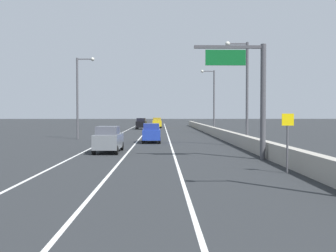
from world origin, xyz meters
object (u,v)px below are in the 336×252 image
Objects in this scene: lamp_post_right_third at (212,97)px; car_yellow_0 at (157,123)px; speed_advisory_sign at (287,138)px; lamp_post_right_second at (244,86)px; overhead_sign_gantry at (252,87)px; car_black_3 at (141,124)px; car_blue_1 at (151,133)px; car_gray_2 at (108,139)px; lamp_post_left_mid at (80,92)px.

lamp_post_right_third reaches higher than car_yellow_0.
speed_advisory_sign is 0.31× the size of lamp_post_right_second.
car_yellow_0 is (-8.56, 23.65, -4.45)m from lamp_post_right_third.
lamp_post_right_third is (1.83, 35.46, 0.78)m from overhead_sign_gantry.
car_black_3 is (-11.48, 16.90, -4.46)m from lamp_post_right_third.
car_yellow_0 is 7.35m from car_black_3.
lamp_post_right_third reaches higher than overhead_sign_gantry.
car_black_3 reaches higher than car_blue_1.
lamp_post_right_third is at bearing 65.97° from car_blue_1.
overhead_sign_gantry is at bearing -26.77° from car_gray_2.
overhead_sign_gantry is 26.65m from lamp_post_left_mid.
car_blue_1 is 36.58m from car_black_3.
lamp_post_right_third is 22.00m from lamp_post_left_mid.
speed_advisory_sign is at bearing -85.92° from overhead_sign_gantry.
overhead_sign_gantry reaches higher than car_black_3.
speed_advisory_sign reaches higher than car_gray_2.
car_gray_2 is (-3.20, -54.10, -0.05)m from car_yellow_0.
lamp_post_left_mid reaches higher than car_black_3.
overhead_sign_gantry is at bearing 94.08° from speed_advisory_sign.
car_black_3 is (-11.33, 41.53, -4.46)m from lamp_post_right_second.
car_gray_2 is (5.45, -16.75, -4.50)m from lamp_post_left_mid.
car_yellow_0 is at bearing 89.77° from car_blue_1.
overhead_sign_gantry is at bearing -66.53° from car_blue_1.
speed_advisory_sign is 59.45m from car_black_3.
car_gray_2 is at bearing -71.99° from lamp_post_left_mid.
speed_advisory_sign is at bearing -94.17° from lamp_post_right_second.
lamp_post_left_mid is at bearing -141.46° from lamp_post_right_third.
lamp_post_right_third is at bearing -55.82° from car_black_3.
car_yellow_0 is 0.92× the size of car_gray_2.
speed_advisory_sign reaches higher than car_black_3.
speed_advisory_sign is 17.50m from lamp_post_right_second.
speed_advisory_sign is at bearing -80.23° from car_black_3.
lamp_post_left_mid is at bearing -100.59° from car_black_3.
lamp_post_right_second is at bearing 26.65° from car_gray_2.
overhead_sign_gantry is 17.72m from car_blue_1.
lamp_post_right_third is 2.25× the size of car_yellow_0.
overhead_sign_gantry is 6.90m from speed_advisory_sign.
lamp_post_right_second is at bearing -74.74° from car_black_3.
lamp_post_right_third is 32.96m from car_gray_2.
car_yellow_0 is (-6.72, 59.11, -3.67)m from overhead_sign_gantry.
speed_advisory_sign is 0.71× the size of car_yellow_0.
car_gray_2 is at bearing 153.23° from overhead_sign_gantry.
speed_advisory_sign is 65.72m from car_yellow_0.
car_gray_2 is at bearing 132.74° from speed_advisory_sign.
car_gray_2 is 1.02× the size of car_black_3.
lamp_post_left_mid is at bearing 147.36° from lamp_post_right_second.
lamp_post_right_third and lamp_post_left_mid have the same top height.
car_yellow_0 reaches higher than car_blue_1.
lamp_post_right_second is at bearing -30.49° from car_blue_1.
lamp_post_right_third is 2.06× the size of car_gray_2.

